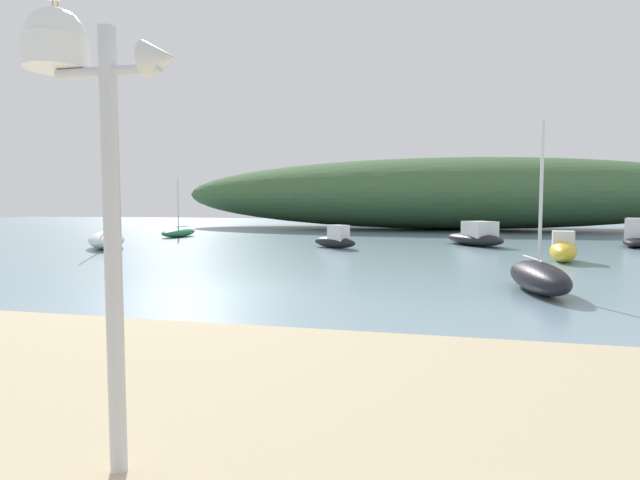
{
  "coord_description": "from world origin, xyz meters",
  "views": [
    {
      "loc": [
        5.55,
        -11.08,
        2.12
      ],
      "look_at": [
        1.87,
        4.42,
        0.99
      ],
      "focal_mm": 28.9,
      "sensor_mm": 36.0,
      "label": 1
    }
  ],
  "objects_px": {
    "mast_structure": "(81,101)",
    "sailboat_outer_mooring": "(107,240)",
    "motorboat_far_left": "(639,237)",
    "sailboat_inner_mooring": "(179,232)",
    "motorboat_east_reach": "(476,237)",
    "sailboat_by_sandbar": "(539,276)",
    "motorboat_off_point": "(563,249)",
    "motorboat_west_reach": "(336,240)"
  },
  "relations": [
    {
      "from": "sailboat_by_sandbar",
      "to": "motorboat_far_left",
      "type": "relative_size",
      "value": 1.01
    },
    {
      "from": "sailboat_outer_mooring",
      "to": "motorboat_off_point",
      "type": "relative_size",
      "value": 1.78
    },
    {
      "from": "motorboat_west_reach",
      "to": "sailboat_inner_mooring",
      "type": "distance_m",
      "value": 12.73
    },
    {
      "from": "motorboat_west_reach",
      "to": "sailboat_inner_mooring",
      "type": "xyz_separation_m",
      "value": [
        -11.38,
        5.7,
        -0.1
      ]
    },
    {
      "from": "mast_structure",
      "to": "sailboat_outer_mooring",
      "type": "relative_size",
      "value": 0.71
    },
    {
      "from": "sailboat_by_sandbar",
      "to": "motorboat_west_reach",
      "type": "distance_m",
      "value": 13.12
    },
    {
      "from": "mast_structure",
      "to": "motorboat_far_left",
      "type": "relative_size",
      "value": 0.81
    },
    {
      "from": "sailboat_by_sandbar",
      "to": "sailboat_outer_mooring",
      "type": "xyz_separation_m",
      "value": [
        -17.79,
        8.32,
        0.02
      ]
    },
    {
      "from": "mast_structure",
      "to": "motorboat_off_point",
      "type": "distance_m",
      "value": 18.64
    },
    {
      "from": "sailboat_inner_mooring",
      "to": "mast_structure",
      "type": "bearing_deg",
      "value": -62.46
    },
    {
      "from": "sailboat_inner_mooring",
      "to": "motorboat_east_reach",
      "type": "height_order",
      "value": "sailboat_inner_mooring"
    },
    {
      "from": "mast_structure",
      "to": "sailboat_by_sandbar",
      "type": "distance_m",
      "value": 11.26
    },
    {
      "from": "motorboat_east_reach",
      "to": "motorboat_off_point",
      "type": "xyz_separation_m",
      "value": [
        2.67,
        -6.73,
        0.0
      ]
    },
    {
      "from": "sailboat_outer_mooring",
      "to": "sailboat_inner_mooring",
      "type": "distance_m",
      "value": 8.38
    },
    {
      "from": "sailboat_by_sandbar",
      "to": "motorboat_east_reach",
      "type": "distance_m",
      "value": 14.01
    },
    {
      "from": "sailboat_outer_mooring",
      "to": "motorboat_off_point",
      "type": "bearing_deg",
      "value": -3.03
    },
    {
      "from": "motorboat_east_reach",
      "to": "motorboat_off_point",
      "type": "relative_size",
      "value": 1.66
    },
    {
      "from": "motorboat_far_left",
      "to": "sailboat_inner_mooring",
      "type": "bearing_deg",
      "value": 176.4
    },
    {
      "from": "sailboat_by_sandbar",
      "to": "sailboat_inner_mooring",
      "type": "bearing_deg",
      "value": 138.14
    },
    {
      "from": "motorboat_east_reach",
      "to": "motorboat_off_point",
      "type": "height_order",
      "value": "motorboat_east_reach"
    },
    {
      "from": "mast_structure",
      "to": "motorboat_far_left",
      "type": "xyz_separation_m",
      "value": [
        11.87,
        24.96,
        -2.35
      ]
    },
    {
      "from": "motorboat_far_left",
      "to": "sailboat_inner_mooring",
      "type": "distance_m",
      "value": 25.78
    },
    {
      "from": "motorboat_far_left",
      "to": "sailboat_inner_mooring",
      "type": "height_order",
      "value": "sailboat_inner_mooring"
    },
    {
      "from": "mast_structure",
      "to": "motorboat_far_left",
      "type": "height_order",
      "value": "mast_structure"
    },
    {
      "from": "sailboat_outer_mooring",
      "to": "motorboat_west_reach",
      "type": "relative_size",
      "value": 1.77
    },
    {
      "from": "motorboat_far_left",
      "to": "motorboat_off_point",
      "type": "bearing_deg",
      "value": -123.12
    },
    {
      "from": "sailboat_inner_mooring",
      "to": "motorboat_east_reach",
      "type": "xyz_separation_m",
      "value": [
        17.99,
        -2.66,
        0.16
      ]
    },
    {
      "from": "sailboat_outer_mooring",
      "to": "motorboat_east_reach",
      "type": "distance_m",
      "value": 18.11
    },
    {
      "from": "mast_structure",
      "to": "motorboat_east_reach",
      "type": "bearing_deg",
      "value": 80.19
    },
    {
      "from": "sailboat_outer_mooring",
      "to": "motorboat_west_reach",
      "type": "height_order",
      "value": "sailboat_outer_mooring"
    },
    {
      "from": "motorboat_west_reach",
      "to": "sailboat_inner_mooring",
      "type": "relative_size",
      "value": 0.69
    },
    {
      "from": "sailboat_by_sandbar",
      "to": "motorboat_east_reach",
      "type": "bearing_deg",
      "value": 92.44
    },
    {
      "from": "motorboat_off_point",
      "to": "motorboat_far_left",
      "type": "bearing_deg",
      "value": 56.88
    },
    {
      "from": "motorboat_west_reach",
      "to": "motorboat_off_point",
      "type": "distance_m",
      "value": 9.99
    },
    {
      "from": "motorboat_west_reach",
      "to": "motorboat_far_left",
      "type": "relative_size",
      "value": 0.64
    },
    {
      "from": "sailboat_outer_mooring",
      "to": "sailboat_inner_mooring",
      "type": "height_order",
      "value": "sailboat_outer_mooring"
    },
    {
      "from": "mast_structure",
      "to": "sailboat_by_sandbar",
      "type": "height_order",
      "value": "sailboat_by_sandbar"
    },
    {
      "from": "sailboat_by_sandbar",
      "to": "motorboat_far_left",
      "type": "bearing_deg",
      "value": 64.6
    },
    {
      "from": "motorboat_far_left",
      "to": "sailboat_by_sandbar",
      "type": "bearing_deg",
      "value": -115.4
    },
    {
      "from": "sailboat_outer_mooring",
      "to": "motorboat_east_reach",
      "type": "bearing_deg",
      "value": 18.27
    },
    {
      "from": "sailboat_outer_mooring",
      "to": "motorboat_far_left",
      "type": "relative_size",
      "value": 1.14
    },
    {
      "from": "sailboat_outer_mooring",
      "to": "sailboat_inner_mooring",
      "type": "relative_size",
      "value": 1.22
    }
  ]
}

